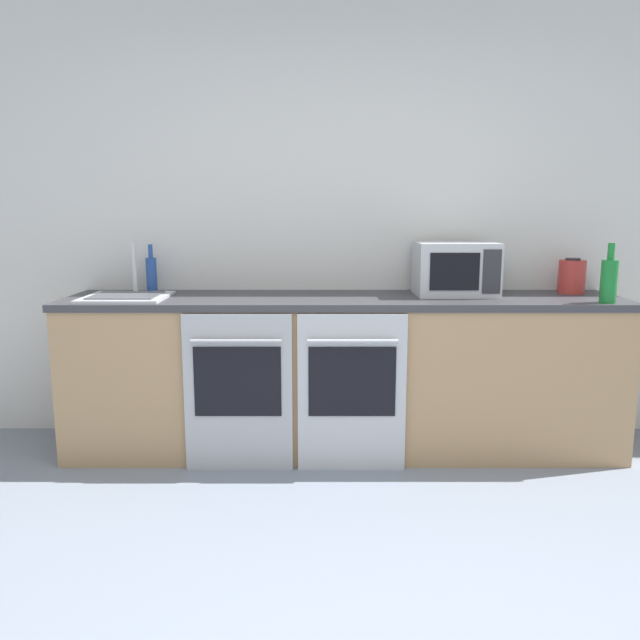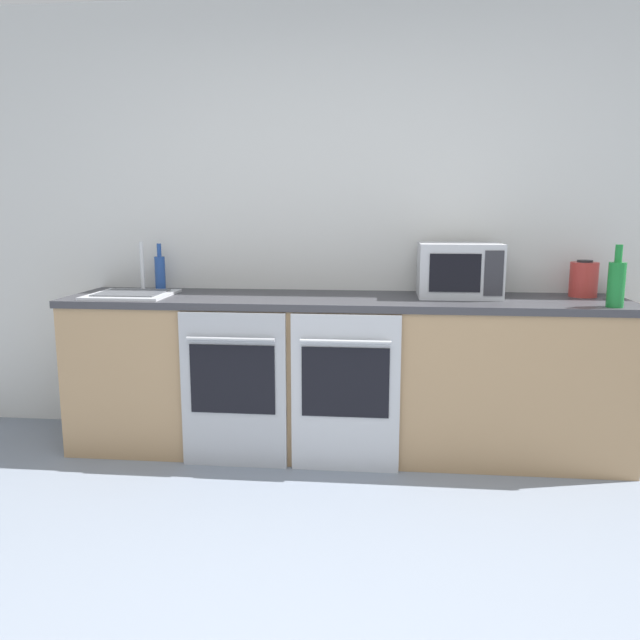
% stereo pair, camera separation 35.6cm
% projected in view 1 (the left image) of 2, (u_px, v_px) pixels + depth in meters
% --- Properties ---
extents(wall_back, '(10.00, 0.06, 2.60)m').
position_uv_depth(wall_back, '(342.00, 224.00, 3.81)').
color(wall_back, silver).
rests_on(wall_back, ground_plane).
extents(counter_back, '(3.14, 0.65, 0.90)m').
position_uv_depth(counter_back, '(343.00, 373.00, 3.61)').
color(counter_back, tan).
rests_on(counter_back, ground_plane).
extents(oven_left, '(0.57, 0.06, 0.85)m').
position_uv_depth(oven_left, '(238.00, 392.00, 3.29)').
color(oven_left, '#A8AAAF').
rests_on(oven_left, ground_plane).
extents(oven_right, '(0.57, 0.06, 0.85)m').
position_uv_depth(oven_right, '(352.00, 392.00, 3.29)').
color(oven_right, '#B7BABF').
rests_on(oven_right, ground_plane).
extents(microwave, '(0.45, 0.36, 0.30)m').
position_uv_depth(microwave, '(455.00, 269.00, 3.60)').
color(microwave, '#B7BABF').
rests_on(microwave, counter_back).
extents(bottle_blue, '(0.06, 0.06, 0.28)m').
position_uv_depth(bottle_blue, '(151.00, 273.00, 3.73)').
color(bottle_blue, '#234793').
rests_on(bottle_blue, counter_back).
extents(bottle_green, '(0.08, 0.08, 0.32)m').
position_uv_depth(bottle_green, '(609.00, 280.00, 3.28)').
color(bottle_green, '#19722D').
rests_on(bottle_green, counter_back).
extents(kettle, '(0.15, 0.15, 0.21)m').
position_uv_depth(kettle, '(572.00, 276.00, 3.67)').
color(kettle, '#B2332D').
rests_on(kettle, counter_back).
extents(sink, '(0.45, 0.43, 0.30)m').
position_uv_depth(sink, '(126.00, 295.00, 3.47)').
color(sink, silver).
rests_on(sink, counter_back).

